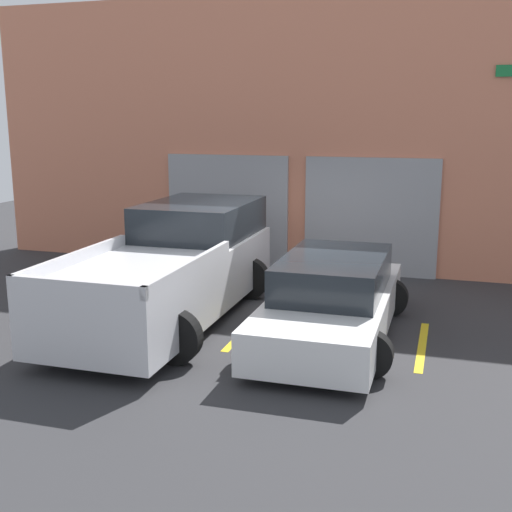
% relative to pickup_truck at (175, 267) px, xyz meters
% --- Properties ---
extents(ground_plane, '(28.00, 28.00, 0.00)m').
position_rel_pickup_truck_xyz_m(ground_plane, '(1.38, 0.98, -0.86)').
color(ground_plane, '#2D2D30').
extents(shophouse_building, '(15.13, 0.68, 5.92)m').
position_rel_pickup_truck_xyz_m(shophouse_building, '(1.37, 4.28, 2.07)').
color(shophouse_building, '#D17A5B').
rests_on(shophouse_building, ground).
extents(pickup_truck, '(2.52, 5.49, 1.82)m').
position_rel_pickup_truck_xyz_m(pickup_truck, '(0.00, 0.00, 0.00)').
color(pickup_truck, silver).
rests_on(pickup_truck, ground).
extents(sedan_white, '(2.13, 4.52, 1.27)m').
position_rel_pickup_truck_xyz_m(sedan_white, '(2.75, -0.26, -0.26)').
color(sedan_white, white).
rests_on(sedan_white, ground).
extents(parking_stripe_far_left, '(0.12, 2.20, 0.01)m').
position_rel_pickup_truck_xyz_m(parking_stripe_far_left, '(-1.38, -0.29, -0.85)').
color(parking_stripe_far_left, gold).
rests_on(parking_stripe_far_left, ground).
extents(parking_stripe_left, '(0.12, 2.20, 0.01)m').
position_rel_pickup_truck_xyz_m(parking_stripe_left, '(1.38, -0.29, -0.85)').
color(parking_stripe_left, gold).
rests_on(parking_stripe_left, ground).
extents(parking_stripe_centre, '(0.12, 2.20, 0.01)m').
position_rel_pickup_truck_xyz_m(parking_stripe_centre, '(4.13, -0.29, -0.85)').
color(parking_stripe_centre, gold).
rests_on(parking_stripe_centre, ground).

